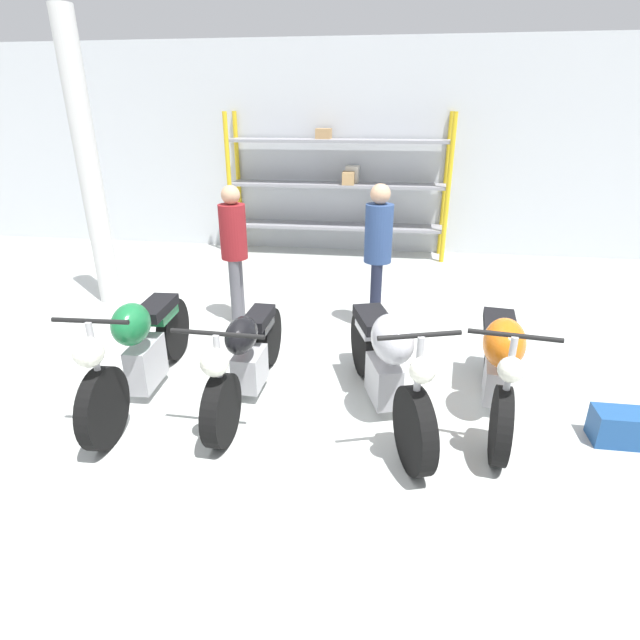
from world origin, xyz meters
TOP-DOWN VIEW (x-y plane):
  - ground_plane at (0.00, 0.00)m, footprint 30.00×30.00m
  - back_wall at (0.00, 5.58)m, footprint 30.00×0.08m
  - shelving_rack at (-0.34, 5.22)m, footprint 3.87×0.63m
  - support_pillar at (-3.25, 2.32)m, footprint 0.28×0.28m
  - motorcycle_green at (-1.59, 0.01)m, footprint 0.59×2.19m
  - motorcycle_black at (-0.63, 0.10)m, footprint 0.74×2.01m
  - motorcycle_silver at (0.63, 0.02)m, footprint 0.89×2.09m
  - motorcycle_orange at (1.59, 0.18)m, footprint 0.64×1.99m
  - person_browsing at (0.46, 1.90)m, footprint 0.32×0.32m
  - person_near_rack at (-1.26, 1.88)m, footprint 0.34×0.34m
  - toolbox at (2.52, -0.13)m, footprint 0.44×0.26m

SIDE VIEW (x-z plane):
  - ground_plane at x=0.00m, z-range 0.00..0.00m
  - toolbox at x=2.52m, z-range 0.00..0.28m
  - motorcycle_black at x=-0.63m, z-range -0.05..0.91m
  - motorcycle_green at x=-1.59m, z-range -0.05..1.03m
  - motorcycle_orange at x=1.59m, z-range -0.02..1.03m
  - motorcycle_silver at x=0.63m, z-range -0.04..1.05m
  - person_near_rack at x=-1.26m, z-range 0.15..1.84m
  - person_browsing at x=0.46m, z-range 0.16..1.89m
  - shelving_rack at x=-0.34m, z-range 0.03..2.49m
  - back_wall at x=0.00m, z-range 0.00..3.60m
  - support_pillar at x=-3.25m, z-range 0.00..3.60m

